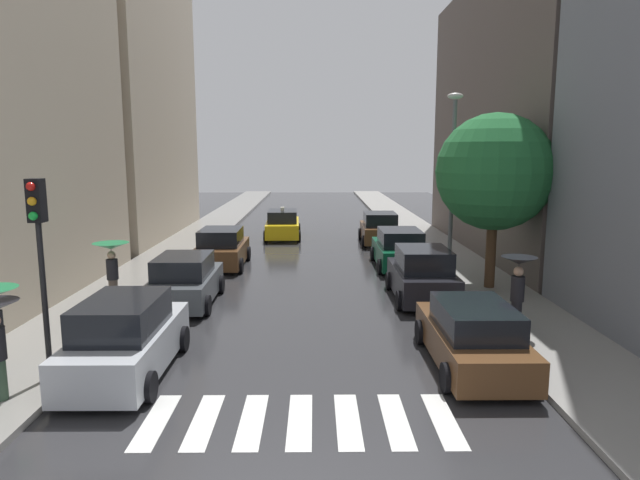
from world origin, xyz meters
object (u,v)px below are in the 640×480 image
parked_car_right_second (422,276)px  pedestrian_foreground (518,279)px  parked_car_left_nearest (126,339)px  taxi_midroad (283,225)px  traffic_light_left_corner (39,235)px  parked_car_left_second (185,281)px  parked_car_right_third (399,250)px  street_tree_right (495,172)px  lamp_post_right (452,173)px  pedestrian_by_kerb (112,258)px  parked_car_left_third (222,249)px  parked_car_right_nearest (472,336)px  parked_car_right_fourth (380,229)px

parked_car_right_second → pedestrian_foreground: bearing=-154.3°
parked_car_right_second → parked_car_left_nearest: bearing=129.0°
taxi_midroad → traffic_light_left_corner: bearing=167.3°
traffic_light_left_corner → parked_car_left_second: bearing=77.0°
parked_car_right_second → taxi_midroad: (-5.49, 13.56, -0.07)m
parked_car_right_third → parked_car_left_second: bearing=125.8°
parked_car_right_second → taxi_midroad: size_ratio=0.89×
street_tree_right → lamp_post_right: (-1.03, 1.81, -0.08)m
parked_car_left_nearest → pedestrian_by_kerb: bearing=22.6°
parked_car_right_third → lamp_post_right: (1.61, -2.30, 3.40)m
parked_car_left_third → parked_car_right_nearest: 13.73m
parked_car_right_third → pedestrian_foreground: bearing=-169.1°
parked_car_left_third → traffic_light_left_corner: traffic_light_left_corner is taller
parked_car_left_second → taxi_midroad: 14.24m
parked_car_left_third → lamp_post_right: bearing=-105.2°
parked_car_right_nearest → pedestrian_by_kerb: bearing=64.3°
pedestrian_foreground → parked_car_right_second: bearing=88.0°
parked_car_right_fourth → traffic_light_left_corner: 20.70m
parked_car_left_nearest → pedestrian_by_kerb: pedestrian_by_kerb is taller
parked_car_left_second → parked_car_right_second: bearing=-87.2°
parked_car_left_third → pedestrian_foreground: 13.32m
taxi_midroad → street_tree_right: 15.24m
parked_car_right_nearest → pedestrian_foreground: (1.77, 2.04, 0.89)m
parked_car_left_third → lamp_post_right: 10.22m
parked_car_left_second → parked_car_left_third: 5.95m
parked_car_right_third → pedestrian_by_kerb: size_ratio=2.16×
parked_car_right_third → pedestrian_foreground: (1.79, -9.11, 0.83)m
pedestrian_foreground → parked_car_left_third: bearing=108.2°
parked_car_left_second → parked_car_right_nearest: size_ratio=0.93×
parked_car_right_second → taxi_midroad: 14.63m
parked_car_left_second → taxi_midroad: (2.41, 14.03, -0.01)m
parked_car_right_second → taxi_midroad: taxi_midroad is taller
traffic_light_left_corner → lamp_post_right: 14.76m
parked_car_right_second → parked_car_right_third: (0.03, 5.28, -0.05)m
parked_car_right_nearest → pedestrian_by_kerb: pedestrian_by_kerb is taller
parked_car_right_fourth → traffic_light_left_corner: size_ratio=0.94×
parked_car_left_second → traffic_light_left_corner: traffic_light_left_corner is taller
pedestrian_by_kerb → parked_car_left_nearest: bearing=47.3°
pedestrian_by_kerb → traffic_light_left_corner: size_ratio=0.46×
traffic_light_left_corner → taxi_midroad: bearing=79.2°
pedestrian_foreground → lamp_post_right: lamp_post_right is taller
taxi_midroad → parked_car_right_third: bearing=-148.3°
parked_car_left_nearest → parked_car_right_fourth: (7.77, 17.83, -0.04)m
parked_car_right_nearest → parked_car_right_fourth: parked_car_right_fourth is taller
parked_car_right_fourth → street_tree_right: size_ratio=0.66×
pedestrian_foreground → lamp_post_right: 7.28m
parked_car_left_second → traffic_light_left_corner: size_ratio=0.96×
parked_car_right_nearest → lamp_post_right: size_ratio=0.64×
parked_car_left_second → taxi_midroad: taxi_midroad is taller
taxi_midroad → parked_car_right_second: bearing=-159.9°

